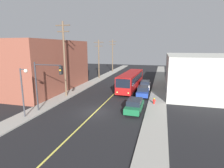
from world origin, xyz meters
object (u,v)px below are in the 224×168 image
at_px(street_lamp_left, 23,86).
at_px(parked_car_white, 145,85).
at_px(fire_hydrant, 154,101).
at_px(traffic_signal_left_corner, 47,78).
at_px(utility_pole_near, 64,56).
at_px(city_bus, 131,80).
at_px(utility_pole_far, 113,54).
at_px(utility_pole_mid, 99,57).
at_px(parked_car_blue, 143,91).
at_px(parked_car_green, 135,105).

bearing_deg(street_lamp_left, parked_car_white, 57.21).
bearing_deg(fire_hydrant, traffic_signal_left_corner, -152.07).
bearing_deg(fire_hydrant, utility_pole_near, 177.51).
relative_size(city_bus, traffic_signal_left_corner, 2.04).
height_order(utility_pole_far, fire_hydrant, utility_pole_far).
height_order(city_bus, parked_car_white, city_bus).
distance_m(utility_pole_mid, fire_hydrant, 23.43).
height_order(city_bus, parked_car_blue, city_bus).
distance_m(city_bus, parked_car_blue, 4.91).
bearing_deg(parked_car_green, street_lamp_left, -155.60).
bearing_deg(utility_pole_far, utility_pole_mid, -89.74).
distance_m(city_bus, utility_pole_mid, 14.29).
bearing_deg(parked_car_white, fire_hydrant, -77.22).
distance_m(parked_car_blue, utility_pole_far, 30.11).
bearing_deg(fire_hydrant, utility_pole_far, 114.96).
relative_size(traffic_signal_left_corner, street_lamp_left, 1.09).
xyz_separation_m(parked_car_green, parked_car_white, (0.10, 12.77, 0.00)).
relative_size(utility_pole_near, utility_pole_mid, 1.23).
distance_m(utility_pole_mid, utility_pole_far, 13.13).
xyz_separation_m(parked_car_green, utility_pole_near, (-11.68, 4.12, 5.58)).
height_order(parked_car_green, fire_hydrant, parked_car_green).
bearing_deg(street_lamp_left, fire_hydrant, 32.52).
height_order(street_lamp_left, fire_hydrant, street_lamp_left).
bearing_deg(utility_pole_near, utility_pole_far, 91.05).
relative_size(utility_pole_near, fire_hydrant, 13.69).
bearing_deg(utility_pole_far, utility_pole_near, -88.95).
bearing_deg(city_bus, utility_pole_far, 113.05).
bearing_deg(utility_pole_mid, city_bus, -45.41).
relative_size(parked_car_blue, utility_pole_near, 0.39).
height_order(utility_pole_near, utility_pole_mid, utility_pole_near).
bearing_deg(traffic_signal_left_corner, utility_pole_near, 102.84).
height_order(utility_pole_far, street_lamp_left, utility_pole_far).
distance_m(city_bus, utility_pole_near, 12.70).
bearing_deg(utility_pole_near, parked_car_blue, 16.02).
xyz_separation_m(parked_car_white, street_lamp_left, (-11.58, -17.97, 2.90)).
height_order(city_bus, traffic_signal_left_corner, traffic_signal_left_corner).
bearing_deg(street_lamp_left, utility_pole_mid, 91.51).
bearing_deg(traffic_signal_left_corner, city_bus, 62.33).
distance_m(parked_car_green, fire_hydrant, 4.15).
xyz_separation_m(parked_car_blue, traffic_signal_left_corner, (-10.29, -10.52, 3.46)).
bearing_deg(parked_car_white, parked_car_blue, -88.57).
height_order(city_bus, utility_pole_mid, utility_pole_mid).
distance_m(parked_car_white, street_lamp_left, 21.57).
height_order(utility_pole_near, street_lamp_left, utility_pole_near).
xyz_separation_m(parked_car_blue, parked_car_white, (-0.13, 5.23, 0.00)).
bearing_deg(utility_pole_far, parked_car_green, -70.49).
bearing_deg(utility_pole_near, fire_hydrant, -2.49).
xyz_separation_m(utility_pole_mid, street_lamp_left, (0.70, -26.60, -1.59)).
distance_m(utility_pole_mid, street_lamp_left, 26.66).
xyz_separation_m(parked_car_white, utility_pole_near, (-11.78, -8.65, 5.58)).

